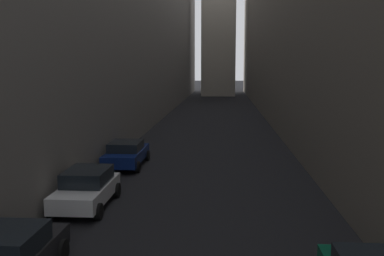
{
  "coord_description": "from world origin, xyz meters",
  "views": [
    {
      "loc": [
        1.0,
        1.46,
        5.57
      ],
      "look_at": [
        0.0,
        15.81,
        3.6
      ],
      "focal_mm": 42.22,
      "sensor_mm": 36.0,
      "label": 1
    }
  ],
  "objects": [
    {
      "name": "building_block_right",
      "position": [
        12.62,
        50.0,
        10.53
      ],
      "size": [
        14.23,
        108.0,
        21.06
      ],
      "primitive_type": "cube",
      "color": "#60594F",
      "rests_on": "ground"
    },
    {
      "name": "parked_car_left_third",
      "position": [
        -4.4,
        18.58,
        0.78
      ],
      "size": [
        1.98,
        4.22,
        1.5
      ],
      "rotation": [
        0.0,
        0.0,
        1.57
      ],
      "color": "silver",
      "rests_on": "ground"
    },
    {
      "name": "parked_car_left_far",
      "position": [
        -4.4,
        25.97,
        0.74
      ],
      "size": [
        2.06,
        4.56,
        1.42
      ],
      "rotation": [
        0.0,
        0.0,
        1.57
      ],
      "color": "navy",
      "rests_on": "ground"
    },
    {
      "name": "building_block_left",
      "position": [
        -11.3,
        50.0,
        10.98
      ],
      "size": [
        11.6,
        108.0,
        21.96
      ],
      "primitive_type": "cube",
      "color": "slate",
      "rests_on": "ground"
    },
    {
      "name": "ground_plane",
      "position": [
        0.0,
        48.0,
        0.0
      ],
      "size": [
        264.0,
        264.0,
        0.0
      ],
      "primitive_type": "plane",
      "color": "black"
    }
  ]
}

